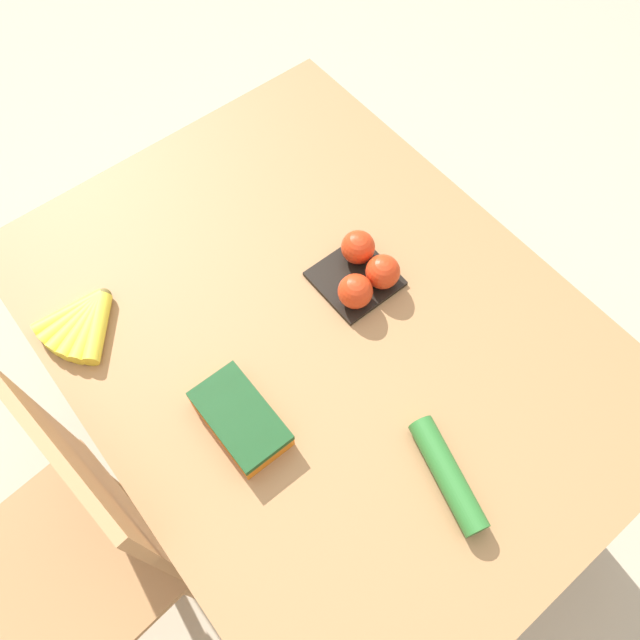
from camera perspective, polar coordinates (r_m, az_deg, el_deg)
name	(u,v)px	position (r m, az deg, el deg)	size (l,w,h in m)	color
ground_plane	(320,437)	(1.94, 0.00, -10.63)	(12.00, 12.00, 0.00)	#B7A88E
dining_table	(320,347)	(1.35, 0.00, -2.50)	(1.27, 0.95, 0.73)	#9E7044
chair	(81,549)	(1.46, -21.05, -18.95)	(0.46, 0.44, 0.94)	#A87547
banana_bunch	(83,322)	(1.33, -20.87, -0.17)	(0.15, 0.17, 0.04)	brown
tomato_pack	(363,271)	(1.29, 3.92, 4.52)	(0.16, 0.16, 0.08)	black
carrot_bag	(240,418)	(1.16, -7.30, -8.89)	(0.19, 0.11, 0.05)	orange
cucumber_near	(448,475)	(1.15, 11.61, -13.69)	(0.22, 0.10, 0.05)	#2D702D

